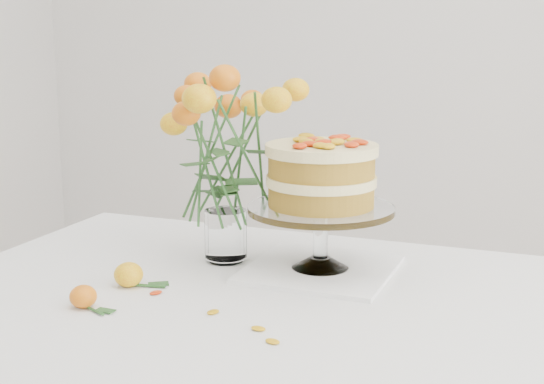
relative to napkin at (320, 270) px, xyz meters
The scene contains 10 objects.
table 0.20m from the napkin, 83.98° to the right, with size 1.43×0.93×0.76m.
napkin is the anchor object (origin of this frame).
cake_stand 0.18m from the napkin, 90.00° to the right, with size 0.29×0.29×0.26m.
rose_vase 0.33m from the napkin, behind, with size 0.37×0.37×0.44m.
loose_rose_near 0.38m from the napkin, 145.10° to the right, with size 0.10×0.06×0.05m.
loose_rose_far 0.47m from the napkin, 133.41° to the right, with size 0.08×0.05×0.04m.
stray_petal_a 0.30m from the napkin, 109.44° to the right, with size 0.03×0.02×0.00m, color #DC9F0D.
stray_petal_b 0.32m from the napkin, 90.09° to the right, with size 0.03×0.02×0.00m, color #DC9F0D.
stray_petal_c 0.37m from the napkin, 83.82° to the right, with size 0.03×0.02×0.00m, color #DC9F0D.
stray_petal_d 0.34m from the napkin, 135.69° to the right, with size 0.03×0.02×0.00m, color #DC9F0D.
Camera 1 is at (0.42, -1.20, 1.23)m, focal length 50.00 mm.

